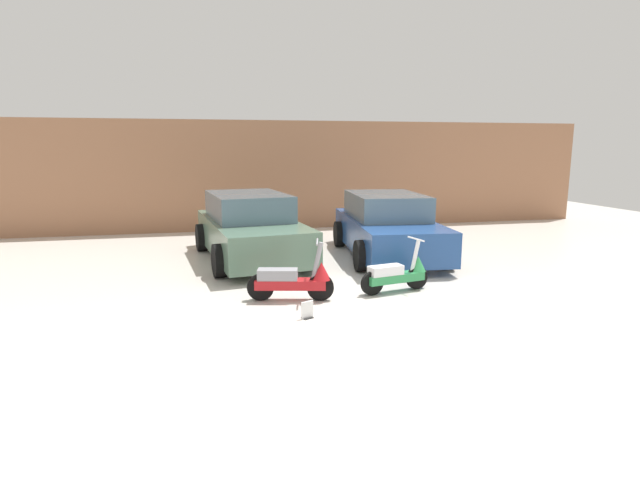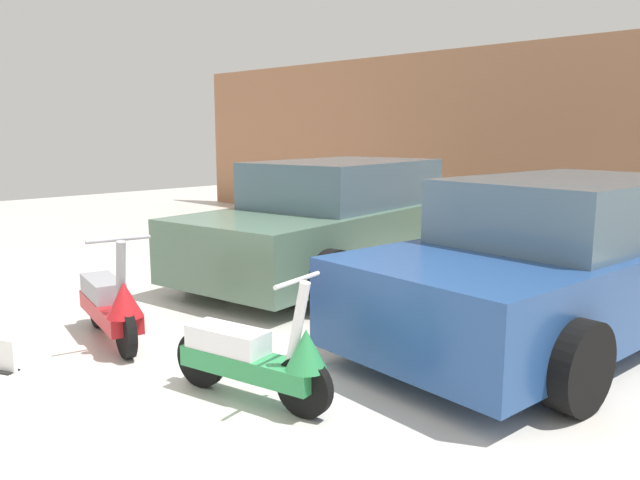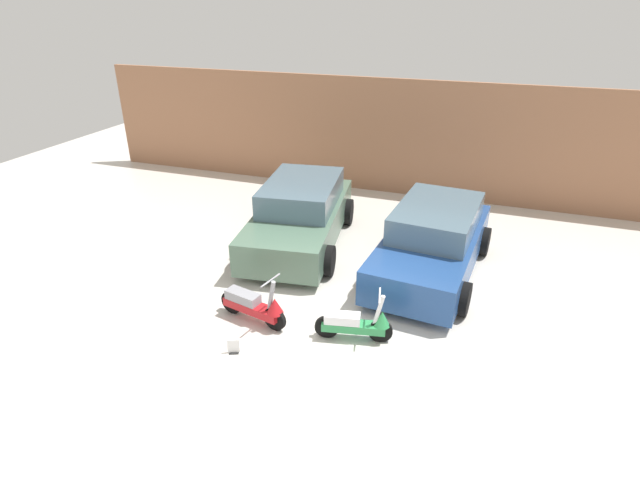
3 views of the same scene
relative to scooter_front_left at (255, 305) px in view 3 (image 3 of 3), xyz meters
The scene contains 7 objects.
ground_plane 1.34m from the scooter_front_left, 14.79° to the right, with size 28.00×28.00×0.00m, color silver.
wall_back 7.64m from the scooter_front_left, 80.49° to the left, with size 19.60×0.12×3.30m, color #9E6B4C.
scooter_front_left is the anchor object (origin of this frame).
scooter_front_right 1.86m from the scooter_front_left, ahead, with size 1.32×0.55×0.93m.
car_rear_left 3.38m from the scooter_front_left, 97.42° to the left, with size 2.54×4.56×1.48m.
car_rear_center 4.02m from the scooter_front_left, 47.59° to the left, with size 2.34×4.39×1.44m.
placard_near_left_scooter 0.95m from the scooter_front_left, 87.65° to the right, with size 0.20×0.18×0.26m.
Camera 3 is at (2.34, -6.35, 5.32)m, focal length 28.00 mm.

